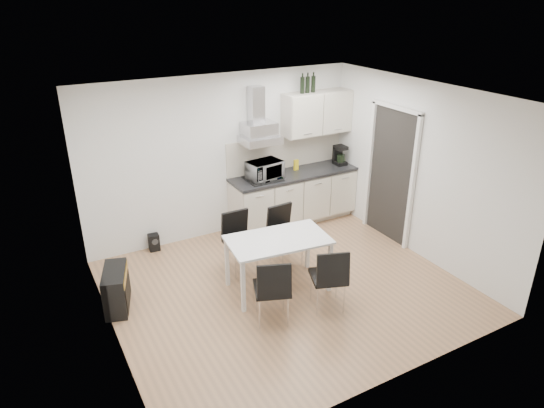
{
  "coord_description": "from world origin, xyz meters",
  "views": [
    {
      "loc": [
        -2.87,
        -4.79,
        3.72
      ],
      "look_at": [
        -0.0,
        0.39,
        1.1
      ],
      "focal_mm": 32.0,
      "sensor_mm": 36.0,
      "label": 1
    }
  ],
  "objects_px": {
    "chair_far_left": "(241,244)",
    "chair_far_right": "(286,236)",
    "dining_table": "(278,245)",
    "kitchenette": "(295,177)",
    "chair_near_right": "(328,277)",
    "chair_near_left": "(272,289)",
    "floor_speaker": "(154,242)",
    "guitar_amp": "(116,289)"
  },
  "relations": [
    {
      "from": "chair_far_left",
      "to": "floor_speaker",
      "type": "distance_m",
      "value": 1.55
    },
    {
      "from": "kitchenette",
      "to": "floor_speaker",
      "type": "distance_m",
      "value": 2.55
    },
    {
      "from": "floor_speaker",
      "to": "kitchenette",
      "type": "bearing_deg",
      "value": 0.75
    },
    {
      "from": "chair_near_left",
      "to": "chair_near_right",
      "type": "xyz_separation_m",
      "value": [
        0.74,
        -0.11,
        0.0
      ]
    },
    {
      "from": "dining_table",
      "to": "guitar_amp",
      "type": "relative_size",
      "value": 2.02
    },
    {
      "from": "dining_table",
      "to": "chair_far_right",
      "type": "bearing_deg",
      "value": 56.3
    },
    {
      "from": "chair_far_left",
      "to": "guitar_amp",
      "type": "distance_m",
      "value": 1.77
    },
    {
      "from": "dining_table",
      "to": "chair_near_right",
      "type": "xyz_separation_m",
      "value": [
        0.33,
        -0.69,
        -0.22
      ]
    },
    {
      "from": "guitar_amp",
      "to": "floor_speaker",
      "type": "relative_size",
      "value": 2.58
    },
    {
      "from": "chair_near_right",
      "to": "floor_speaker",
      "type": "distance_m",
      "value": 2.95
    },
    {
      "from": "kitchenette",
      "to": "guitar_amp",
      "type": "distance_m",
      "value": 3.5
    },
    {
      "from": "chair_far_left",
      "to": "dining_table",
      "type": "bearing_deg",
      "value": 111.45
    },
    {
      "from": "dining_table",
      "to": "chair_far_right",
      "type": "relative_size",
      "value": 1.58
    },
    {
      "from": "chair_far_right",
      "to": "floor_speaker",
      "type": "relative_size",
      "value": 3.29
    },
    {
      "from": "chair_far_right",
      "to": "chair_near_left",
      "type": "xyz_separation_m",
      "value": [
        -0.84,
        -1.08,
        0.0
      ]
    },
    {
      "from": "chair_near_right",
      "to": "floor_speaker",
      "type": "relative_size",
      "value": 3.29
    },
    {
      "from": "kitchenette",
      "to": "chair_near_right",
      "type": "xyz_separation_m",
      "value": [
        -0.95,
        -2.36,
        -0.39
      ]
    },
    {
      "from": "guitar_amp",
      "to": "floor_speaker",
      "type": "height_order",
      "value": "guitar_amp"
    },
    {
      "from": "kitchenette",
      "to": "dining_table",
      "type": "bearing_deg",
      "value": -127.38
    },
    {
      "from": "dining_table",
      "to": "chair_near_right",
      "type": "distance_m",
      "value": 0.79
    },
    {
      "from": "chair_near_left",
      "to": "floor_speaker",
      "type": "distance_m",
      "value": 2.55
    },
    {
      "from": "chair_far_left",
      "to": "chair_near_left",
      "type": "bearing_deg",
      "value": 82.55
    },
    {
      "from": "kitchenette",
      "to": "guitar_amp",
      "type": "height_order",
      "value": "kitchenette"
    },
    {
      "from": "chair_far_right",
      "to": "chair_near_right",
      "type": "relative_size",
      "value": 1.0
    },
    {
      "from": "kitchenette",
      "to": "guitar_amp",
      "type": "bearing_deg",
      "value": -161.96
    },
    {
      "from": "dining_table",
      "to": "floor_speaker",
      "type": "bearing_deg",
      "value": 128.87
    },
    {
      "from": "chair_far_left",
      "to": "chair_far_right",
      "type": "xyz_separation_m",
      "value": [
        0.67,
        -0.12,
        0.0
      ]
    },
    {
      "from": "chair_far_left",
      "to": "chair_far_right",
      "type": "bearing_deg",
      "value": 170.21
    },
    {
      "from": "chair_far_right",
      "to": "chair_near_left",
      "type": "distance_m",
      "value": 1.37
    },
    {
      "from": "kitchenette",
      "to": "chair_near_left",
      "type": "bearing_deg",
      "value": -126.91
    },
    {
      "from": "chair_near_left",
      "to": "floor_speaker",
      "type": "relative_size",
      "value": 3.29
    },
    {
      "from": "chair_near_left",
      "to": "chair_near_right",
      "type": "height_order",
      "value": "same"
    },
    {
      "from": "chair_near_left",
      "to": "guitar_amp",
      "type": "distance_m",
      "value": 1.99
    },
    {
      "from": "floor_speaker",
      "to": "chair_far_left",
      "type": "bearing_deg",
      "value": -47.88
    },
    {
      "from": "dining_table",
      "to": "chair_near_right",
      "type": "bearing_deg",
      "value": -58.09
    },
    {
      "from": "dining_table",
      "to": "chair_far_left",
      "type": "distance_m",
      "value": 0.71
    },
    {
      "from": "kitchenette",
      "to": "chair_near_left",
      "type": "xyz_separation_m",
      "value": [
        -1.69,
        -2.25,
        -0.39
      ]
    },
    {
      "from": "dining_table",
      "to": "kitchenette",
      "type": "bearing_deg",
      "value": 59.05
    },
    {
      "from": "kitchenette",
      "to": "chair_near_right",
      "type": "distance_m",
      "value": 2.58
    },
    {
      "from": "chair_far_right",
      "to": "guitar_amp",
      "type": "xyz_separation_m",
      "value": [
        -2.43,
        0.1,
        -0.17
      ]
    },
    {
      "from": "guitar_amp",
      "to": "chair_far_right",
      "type": "bearing_deg",
      "value": 15.01
    },
    {
      "from": "guitar_amp",
      "to": "chair_near_left",
      "type": "bearing_deg",
      "value": -19.25
    }
  ]
}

